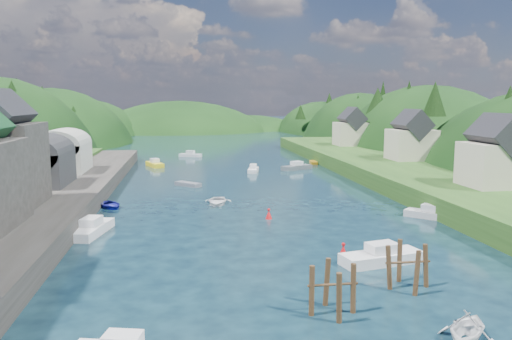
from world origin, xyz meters
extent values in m
plane|color=black|center=(0.00, 50.00, 0.00)|extent=(600.00, 600.00, 0.00)
ellipsoid|color=black|center=(-45.00, 75.00, -9.10)|extent=(44.00, 75.56, 52.00)
ellipsoid|color=black|center=(-45.00, 118.00, -8.43)|extent=(44.00, 75.56, 48.19)
ellipsoid|color=black|center=(-45.00, 160.00, -6.82)|extent=(44.00, 75.56, 39.00)
ellipsoid|color=black|center=(45.00, 75.00, -8.40)|extent=(36.00, 75.56, 48.00)
ellipsoid|color=black|center=(45.00, 118.00, -7.78)|extent=(36.00, 75.56, 44.49)
ellipsoid|color=black|center=(45.00, 160.00, -6.30)|extent=(36.00, 75.56, 36.00)
ellipsoid|color=black|center=(-10.00, 170.00, -10.00)|extent=(80.00, 60.00, 44.00)
ellipsoid|color=black|center=(18.00, 180.00, -12.00)|extent=(70.00, 56.00, 36.00)
cone|color=black|center=(-38.39, 64.47, 12.79)|extent=(4.73, 4.73, 6.03)
cone|color=black|center=(-41.03, 75.96, 13.12)|extent=(4.34, 4.34, 7.04)
cone|color=black|center=(-38.31, 83.05, 8.40)|extent=(5.28, 5.28, 5.12)
cone|color=black|center=(-41.09, 94.12, 12.32)|extent=(4.77, 4.77, 6.56)
cone|color=black|center=(-35.35, 99.29, 8.46)|extent=(4.07, 4.07, 4.94)
cone|color=black|center=(-39.64, 119.56, 9.95)|extent=(4.56, 4.56, 8.49)
cone|color=black|center=(-43.82, 125.17, 8.04)|extent=(4.75, 4.75, 5.41)
cone|color=black|center=(-38.10, 137.88, 8.46)|extent=(4.27, 4.27, 6.22)
cone|color=black|center=(38.25, 36.55, 10.51)|extent=(5.29, 5.29, 7.77)
cone|color=black|center=(33.94, 50.22, 12.46)|extent=(4.07, 4.07, 5.94)
cone|color=black|center=(41.61, 61.73, 8.36)|extent=(3.40, 3.40, 6.18)
cone|color=black|center=(40.23, 73.60, 11.77)|extent=(4.94, 4.94, 9.47)
cone|color=black|center=(34.77, 77.68, 12.06)|extent=(5.25, 5.25, 6.02)
cone|color=black|center=(40.93, 89.73, 12.72)|extent=(3.36, 3.36, 8.52)
cone|color=black|center=(40.90, 107.55, 10.45)|extent=(4.57, 4.57, 6.58)
cone|color=black|center=(40.30, 120.25, 9.16)|extent=(3.59, 3.59, 6.45)
cone|color=black|center=(39.50, 131.24, 11.62)|extent=(4.14, 4.14, 6.05)
cone|color=black|center=(31.61, 139.08, 8.20)|extent=(3.83, 3.83, 5.10)
cube|color=#2D2B28|center=(-24.00, 20.00, 1.00)|extent=(12.00, 110.00, 2.00)
cube|color=#2D2B28|center=(-26.00, 21.00, 6.00)|extent=(7.00, 8.00, 8.00)
cube|color=#2D2D30|center=(-26.00, 33.00, 4.00)|extent=(7.00, 9.00, 4.00)
cylinder|color=#2D2D30|center=(-26.00, 33.00, 6.00)|extent=(7.00, 9.00, 7.00)
cube|color=#B2B2A8|center=(-26.00, 45.00, 4.00)|extent=(7.00, 9.00, 4.00)
cylinder|color=#B2B2A8|center=(-26.00, 45.00, 6.00)|extent=(7.00, 9.00, 7.00)
cube|color=#234719|center=(25.00, 40.00, 1.20)|extent=(16.00, 120.00, 2.40)
cube|color=beige|center=(27.00, 22.00, 4.90)|extent=(7.00, 6.00, 5.00)
cube|color=black|center=(27.00, 22.00, 8.24)|extent=(5.15, 6.24, 5.15)
cube|color=beige|center=(29.00, 48.00, 4.90)|extent=(7.00, 6.00, 5.00)
cube|color=black|center=(29.00, 48.00, 8.24)|extent=(5.15, 6.24, 5.15)
cube|color=beige|center=(28.00, 75.00, 4.90)|extent=(7.00, 6.00, 5.00)
cube|color=black|center=(28.00, 75.00, 8.24)|extent=(5.15, 6.24, 5.15)
cylinder|color=#382314|center=(1.10, -3.64, 1.17)|extent=(0.32, 0.32, 3.55)
cylinder|color=#382314|center=(-0.14, -2.41, 1.17)|extent=(0.32, 0.32, 3.55)
cylinder|color=#382314|center=(-1.37, -3.64, 1.17)|extent=(0.32, 0.32, 3.55)
cylinder|color=#382314|center=(-0.14, -4.87, 1.17)|extent=(0.32, 0.32, 3.55)
cylinder|color=#382314|center=(-0.14, -3.64, 1.77)|extent=(2.96, 0.16, 0.16)
cylinder|color=#382314|center=(7.19, -0.44, 1.16)|extent=(0.32, 0.32, 3.51)
cylinder|color=#382314|center=(5.92, 0.83, 1.16)|extent=(0.32, 0.32, 3.51)
cylinder|color=#382314|center=(4.65, -0.44, 1.16)|extent=(0.32, 0.32, 3.51)
cylinder|color=#382314|center=(5.92, -1.71, 1.16)|extent=(0.32, 0.32, 3.51)
cylinder|color=#382314|center=(5.92, -0.44, 1.75)|extent=(3.05, 0.16, 0.16)
cone|color=red|center=(3.89, 6.68, 0.45)|extent=(0.70, 0.70, 0.90)
sphere|color=red|center=(3.89, 6.68, 0.95)|extent=(0.30, 0.30, 0.30)
cone|color=red|center=(0.17, 19.86, 0.45)|extent=(0.70, 0.70, 0.90)
sphere|color=red|center=(0.17, 19.86, 0.95)|extent=(0.30, 0.30, 0.30)
cube|color=yellow|center=(-13.88, 63.44, 0.37)|extent=(3.76, 6.11, 0.81)
cube|color=silver|center=(-13.88, 63.44, 1.16)|extent=(1.95, 2.37, 0.70)
cube|color=orange|center=(16.41, 63.40, 0.24)|extent=(1.75, 3.87, 0.52)
cube|color=slate|center=(-7.96, 41.08, 0.26)|extent=(3.90, 3.93, 0.58)
cube|color=white|center=(3.27, 53.92, 0.30)|extent=(2.57, 4.95, 0.66)
cube|color=silver|center=(3.27, 53.92, 1.01)|extent=(1.43, 1.85, 0.70)
imported|color=silver|center=(-4.67, 28.09, 0.32)|extent=(3.90, 4.99, 0.94)
imported|color=navy|center=(-17.00, 28.02, 0.29)|extent=(4.62, 5.14, 0.87)
cube|color=silver|center=(-7.09, 78.74, 0.31)|extent=(5.10, 3.53, 0.68)
cube|color=silver|center=(-7.09, 78.74, 1.03)|extent=(2.03, 1.75, 0.70)
cube|color=silver|center=(17.00, 17.67, 0.33)|extent=(5.01, 4.96, 0.74)
cube|color=silver|center=(17.00, 17.67, 1.09)|extent=(2.18, 2.17, 0.70)
cube|color=white|center=(6.20, 4.55, 0.40)|extent=(6.67, 3.44, 0.89)
cube|color=silver|center=(6.20, 4.55, 1.24)|extent=(2.49, 1.92, 0.70)
imported|color=white|center=(5.63, -7.99, 0.83)|extent=(4.90, 4.89, 1.96)
cube|color=silver|center=(-17.00, 16.29, 0.39)|extent=(3.40, 6.57, 0.88)
cube|color=silver|center=(-17.00, 16.29, 1.23)|extent=(1.89, 2.46, 0.70)
cube|color=#52595E|center=(11.29, 55.57, 0.36)|extent=(5.97, 4.19, 0.80)
cube|color=silver|center=(11.29, 55.57, 1.15)|extent=(2.38, 2.06, 0.70)
camera|label=1|loc=(-8.41, -30.08, 12.25)|focal=35.00mm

